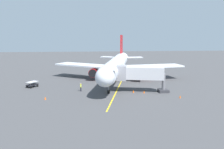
# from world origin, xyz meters

# --- Properties ---
(ground_plane) EXTENTS (220.00, 220.00, 0.00)m
(ground_plane) POSITION_xyz_m (0.00, 0.00, 0.00)
(ground_plane) COLOR #424244
(apron_lead_in_line) EXTENTS (9.37, 39.00, 0.01)m
(apron_lead_in_line) POSITION_xyz_m (-1.82, 5.46, 0.01)
(apron_lead_in_line) COLOR yellow
(apron_lead_in_line) RESTS_ON ground
(airplane) EXTENTS (33.89, 39.94, 11.50)m
(airplane) POSITION_xyz_m (-1.88, -0.81, 4.00)
(airplane) COLOR silver
(airplane) RESTS_ON ground
(jet_bridge) EXTENTS (11.49, 5.20, 5.40)m
(jet_bridge) POSITION_xyz_m (-4.53, 11.40, 3.76)
(jet_bridge) COLOR #B7B7BC
(jet_bridge) RESTS_ON ground
(ground_crew_marshaller) EXTENTS (0.29, 0.42, 1.71)m
(ground_crew_marshaller) POSITION_xyz_m (6.84, 9.98, 0.89)
(ground_crew_marshaller) COLOR #23232D
(ground_crew_marshaller) RESTS_ON ground
(baggage_cart_near_nose) EXTENTS (2.59, 2.94, 1.27)m
(baggage_cart_near_nose) POSITION_xyz_m (17.76, 4.68, 0.66)
(baggage_cart_near_nose) COLOR black
(baggage_cart_near_nose) RESTS_ON ground
(safety_cone_nose_left) EXTENTS (0.32, 0.32, 0.55)m
(safety_cone_nose_left) POSITION_xyz_m (13.24, 16.21, 0.28)
(safety_cone_nose_left) COLOR #F2590F
(safety_cone_nose_left) RESTS_ON ground
(safety_cone_nose_right) EXTENTS (0.32, 0.32, 0.55)m
(safety_cone_nose_right) POSITION_xyz_m (-3.84, 12.39, 0.28)
(safety_cone_nose_right) COLOR #F2590F
(safety_cone_nose_right) RESTS_ON ground
(safety_cone_wing_port) EXTENTS (0.32, 0.32, 0.55)m
(safety_cone_wing_port) POSITION_xyz_m (-11.66, 17.76, 0.28)
(safety_cone_wing_port) COLOR #F2590F
(safety_cone_wing_port) RESTS_ON ground
(safety_cone_wing_starboard) EXTENTS (0.32, 0.32, 0.55)m
(safety_cone_wing_starboard) POSITION_xyz_m (-5.89, 13.08, 0.28)
(safety_cone_wing_starboard) COLOR #F2590F
(safety_cone_wing_starboard) RESTS_ON ground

